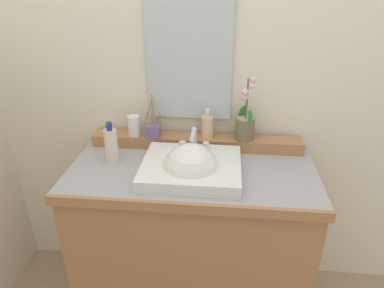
# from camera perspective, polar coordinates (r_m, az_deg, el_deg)

# --- Properties ---
(wall_back) EXTENTS (2.92, 0.20, 2.73)m
(wall_back) POSITION_cam_1_polar(r_m,az_deg,el_deg) (1.80, 1.30, 16.86)
(wall_back) COLOR beige
(wall_back) RESTS_ON ground
(vanity_cabinet) EXTENTS (1.13, 0.57, 0.85)m
(vanity_cabinet) POSITION_cam_1_polar(r_m,az_deg,el_deg) (1.85, 0.03, -15.33)
(vanity_cabinet) COLOR #A77146
(vanity_cabinet) RESTS_ON ground
(back_ledge) EXTENTS (1.06, 0.10, 0.06)m
(back_ledge) POSITION_cam_1_polar(r_m,az_deg,el_deg) (1.78, 0.72, 0.37)
(back_ledge) COLOR #A77146
(back_ledge) RESTS_ON vanity_cabinet
(sink_basin) EXTENTS (0.43, 0.37, 0.28)m
(sink_basin) POSITION_cam_1_polar(r_m,az_deg,el_deg) (1.55, -0.13, -4.32)
(sink_basin) COLOR white
(sink_basin) RESTS_ON vanity_cabinet
(potted_plant) EXTENTS (0.09, 0.11, 0.32)m
(potted_plant) POSITION_cam_1_polar(r_m,az_deg,el_deg) (1.73, 8.62, 3.30)
(potted_plant) COLOR brown
(potted_plant) RESTS_ON back_ledge
(soap_dispenser) EXTENTS (0.06, 0.06, 0.15)m
(soap_dispenser) POSITION_cam_1_polar(r_m,az_deg,el_deg) (1.75, 2.51, 3.00)
(soap_dispenser) COLOR #E5B393
(soap_dispenser) RESTS_ON back_ledge
(tumbler_cup) EXTENTS (0.06, 0.06, 0.10)m
(tumbler_cup) POSITION_cam_1_polar(r_m,az_deg,el_deg) (1.79, -9.38, 2.95)
(tumbler_cup) COLOR silver
(tumbler_cup) RESTS_ON back_ledge
(reed_diffuser) EXTENTS (0.11, 0.08, 0.22)m
(reed_diffuser) POSITION_cam_1_polar(r_m,az_deg,el_deg) (1.77, -6.29, 2.28)
(reed_diffuser) COLOR slate
(reed_diffuser) RESTS_ON back_ledge
(lotion_bottle) EXTENTS (0.06, 0.06, 0.20)m
(lotion_bottle) POSITION_cam_1_polar(r_m,az_deg,el_deg) (1.67, -12.97, -0.16)
(lotion_bottle) COLOR beige
(lotion_bottle) RESTS_ON vanity_cabinet
(mirror) EXTENTS (0.41, 0.02, 0.60)m
(mirror) POSITION_cam_1_polar(r_m,az_deg,el_deg) (1.71, -0.43, 13.74)
(mirror) COLOR silver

